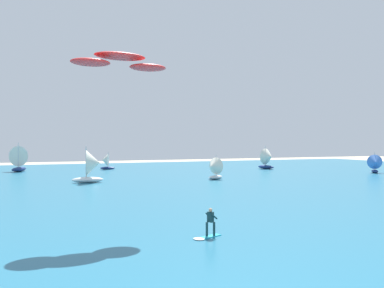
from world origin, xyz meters
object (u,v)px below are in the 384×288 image
sailboat_mid_right (268,158)px  sailboat_heeled_over (21,158)px  kite (120,61)px  sailboat_center_horizon (375,164)px  sailboat_leading (92,166)px  kitesurfer (208,227)px  sailboat_trailing (214,168)px  sailboat_near_shore (105,161)px

sailboat_mid_right → sailboat_heeled_over: bearing=165.9°
kite → sailboat_heeled_over: 55.44m
sailboat_center_horizon → sailboat_leading: bearing=177.8°
kitesurfer → kite: bearing=131.0°
sailboat_trailing → kitesurfer: bearing=-115.4°
kite → sailboat_trailing: 34.28m
sailboat_center_horizon → sailboat_near_shore: sailboat_center_horizon is taller
kitesurfer → sailboat_heeled_over: (-11.39, 59.09, 1.78)m
kitesurfer → sailboat_heeled_over: 60.20m
sailboat_center_horizon → sailboat_near_shore: 49.58m
sailboat_leading → sailboat_center_horizon: sailboat_leading is taller
sailboat_center_horizon → sailboat_mid_right: size_ratio=0.78×
sailboat_leading → sailboat_center_horizon: 47.96m
kite → sailboat_near_shore: bearing=81.4°
sailboat_center_horizon → kite: bearing=-151.6°
kitesurfer → sailboat_heeled_over: bearing=100.9°
kite → sailboat_heeled_over: (-7.25, 54.33, -8.35)m
sailboat_trailing → sailboat_heeled_over: (-26.41, 27.39, 0.75)m
sailboat_near_shore → sailboat_mid_right: size_ratio=0.75×
sailboat_leading → sailboat_heeled_over: bearing=110.3°
sailboat_heeled_over → kite: bearing=-82.4°
sailboat_leading → sailboat_center_horizon: bearing=-2.2°
sailboat_leading → sailboat_center_horizon: (47.92, -1.84, -0.61)m
kite → sailboat_trailing: kite is taller
sailboat_near_shore → sailboat_heeled_over: bearing=176.2°
sailboat_trailing → sailboat_center_horizon: 30.91m
kite → sailboat_near_shore: (8.03, 53.31, -9.16)m
sailboat_leading → kite: bearing=-94.3°
kitesurfer → sailboat_near_shore: bearing=86.2°
sailboat_center_horizon → sailboat_near_shore: (-42.04, 26.28, -0.07)m
sailboat_leading → sailboat_mid_right: size_ratio=1.07×
kitesurfer → sailboat_trailing: sailboat_trailing is taller
sailboat_heeled_over → sailboat_center_horizon: bearing=-25.5°
sailboat_leading → sailboat_mid_right: (36.29, 14.00, -0.16)m
sailboat_near_shore → sailboat_heeled_over: 15.34m
sailboat_heeled_over → sailboat_mid_right: bearing=-14.1°
kitesurfer → sailboat_near_shore: (3.90, 58.08, 0.96)m
sailboat_leading → sailboat_heeled_over: size_ratio=0.94×
sailboat_trailing → sailboat_near_shore: size_ratio=1.04×
kite → sailboat_center_horizon: (50.07, 27.03, -9.09)m
kitesurfer → sailboat_trailing: (15.02, 31.70, 1.03)m
kitesurfer → sailboat_center_horizon: bearing=34.7°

